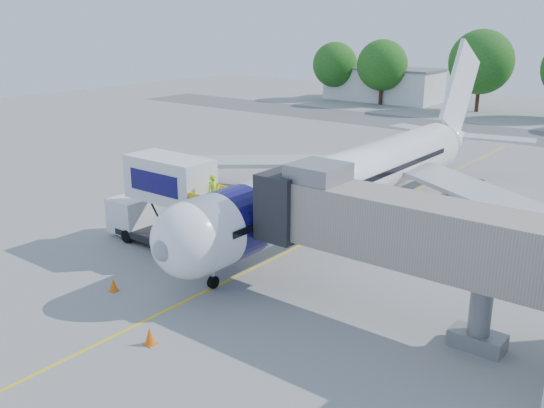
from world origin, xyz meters
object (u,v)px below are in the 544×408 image
Objects in this scene: ground_tug at (41,373)px; aircraft at (355,177)px; jet_bridge at (384,226)px; catering_hiloader at (163,202)px.

aircraft is at bearing 92.20° from ground_tug.
ground_tug is (-6.78, -12.74, -3.58)m from jet_bridge.
jet_bridge is 14.34m from catering_hiloader.
catering_hiloader is (-14.25, -0.00, -1.58)m from jet_bridge.
catering_hiloader is 14.90m from ground_tug.
aircraft is 10.35× the size of ground_tug.
catering_hiloader is (-6.26, -11.12, -0.19)m from aircraft.
catering_hiloader is 2.35× the size of ground_tug.
aircraft reaches higher than jet_bridge.
catering_hiloader reaches higher than ground_tug.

